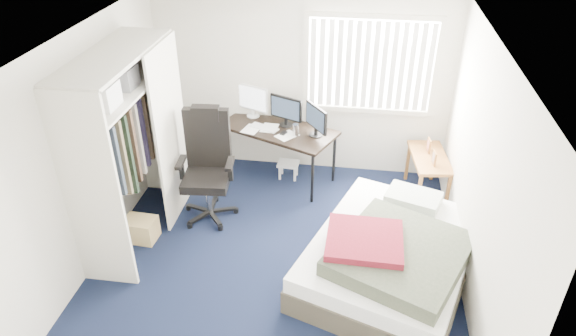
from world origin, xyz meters
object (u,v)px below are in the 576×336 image
(nightstand, at_px, (429,161))
(bed, at_px, (391,256))
(desk, at_px, (279,126))
(office_chair, at_px, (208,176))

(nightstand, bearing_deg, bed, -106.90)
(desk, height_order, nightstand, desk)
(office_chair, xyz_separation_m, nightstand, (2.73, 0.78, -0.01))
(office_chair, height_order, nightstand, office_chair)
(office_chair, bearing_deg, desk, 53.64)
(desk, bearing_deg, bed, -51.03)
(desk, relative_size, bed, 0.69)
(bed, bearing_deg, desk, 128.97)
(desk, height_order, office_chair, office_chair)
(desk, bearing_deg, nightstand, -5.92)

